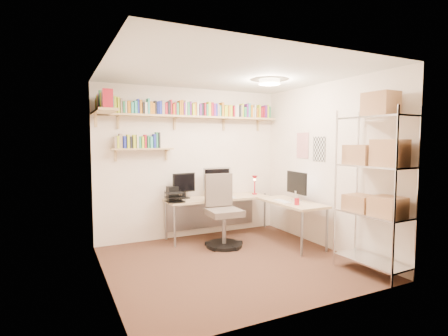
% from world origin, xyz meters
% --- Properties ---
extents(ground, '(3.20, 3.20, 0.00)m').
position_xyz_m(ground, '(0.00, 0.00, 0.00)').
color(ground, '#3F231B').
rests_on(ground, ground).
extents(room_shell, '(3.24, 3.04, 2.52)m').
position_xyz_m(room_shell, '(0.00, 0.00, 1.55)').
color(room_shell, beige).
rests_on(room_shell, ground).
extents(wall_shelves, '(3.12, 1.09, 0.80)m').
position_xyz_m(wall_shelves, '(-0.40, 1.30, 2.03)').
color(wall_shelves, '#D8B57A').
rests_on(wall_shelves, ground).
extents(corner_desk, '(2.08, 1.76, 1.17)m').
position_xyz_m(corner_desk, '(0.48, 0.99, 0.67)').
color(corner_desk, tan).
rests_on(corner_desk, ground).
extents(office_chair, '(0.58, 0.59, 1.11)m').
position_xyz_m(office_chair, '(0.21, 0.73, 0.47)').
color(office_chair, black).
rests_on(office_chair, ground).
extents(wire_rack, '(0.47, 0.89, 2.20)m').
position_xyz_m(wire_rack, '(1.36, -1.11, 1.31)').
color(wire_rack, silver).
rests_on(wire_rack, ground).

